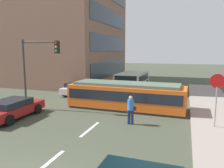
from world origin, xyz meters
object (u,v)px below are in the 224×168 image
(city_bus, at_px, (132,80))
(stop_sign, at_px, (217,89))
(pedestrian_crossing, at_px, (131,108))
(streetcar_tram, at_px, (126,95))
(parked_sedan_mid, at_px, (12,108))
(parked_sedan_far, at_px, (78,88))
(traffic_light_mast, at_px, (38,61))

(city_bus, relative_size, stop_sign, 1.88)
(city_bus, relative_size, pedestrian_crossing, 3.24)
(stop_sign, bearing_deg, pedestrian_crossing, -172.59)
(streetcar_tram, xyz_separation_m, city_bus, (-1.43, 8.02, 0.07))
(streetcar_tram, height_order, parked_sedan_mid, streetcar_tram)
(city_bus, bearing_deg, streetcar_tram, -79.91)
(parked_sedan_mid, bearing_deg, parked_sedan_far, 88.00)
(parked_sedan_far, bearing_deg, streetcar_tram, -33.71)
(streetcar_tram, bearing_deg, traffic_light_mast, -158.51)
(parked_sedan_mid, xyz_separation_m, parked_sedan_far, (0.30, 8.48, -0.00))
(traffic_light_mast, bearing_deg, parked_sedan_mid, -100.65)
(streetcar_tram, height_order, pedestrian_crossing, streetcar_tram)
(parked_sedan_mid, bearing_deg, streetcar_tram, 35.95)
(streetcar_tram, bearing_deg, parked_sedan_far, 146.29)
(pedestrian_crossing, bearing_deg, city_bus, 102.68)
(pedestrian_crossing, distance_m, traffic_light_mast, 7.48)
(parked_sedan_mid, bearing_deg, traffic_light_mast, 79.35)
(parked_sedan_far, bearing_deg, traffic_light_mast, -88.88)
(parked_sedan_mid, xyz_separation_m, stop_sign, (11.88, 1.76, 1.57))
(parked_sedan_far, xyz_separation_m, traffic_light_mast, (0.12, -6.25, 2.90))
(stop_sign, height_order, traffic_light_mast, traffic_light_mast)
(stop_sign, bearing_deg, city_bus, 123.24)
(parked_sedan_far, bearing_deg, stop_sign, -30.14)
(city_bus, distance_m, pedestrian_crossing, 11.65)
(streetcar_tram, distance_m, pedestrian_crossing, 3.53)
(parked_sedan_mid, distance_m, parked_sedan_far, 8.49)
(stop_sign, xyz_separation_m, traffic_light_mast, (-11.46, 0.47, 1.33))
(streetcar_tram, distance_m, parked_sedan_far, 7.15)
(stop_sign, bearing_deg, parked_sedan_mid, -171.56)
(pedestrian_crossing, height_order, parked_sedan_far, pedestrian_crossing)
(parked_sedan_far, height_order, stop_sign, stop_sign)
(pedestrian_crossing, xyz_separation_m, traffic_light_mast, (-6.95, 1.06, 2.58))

